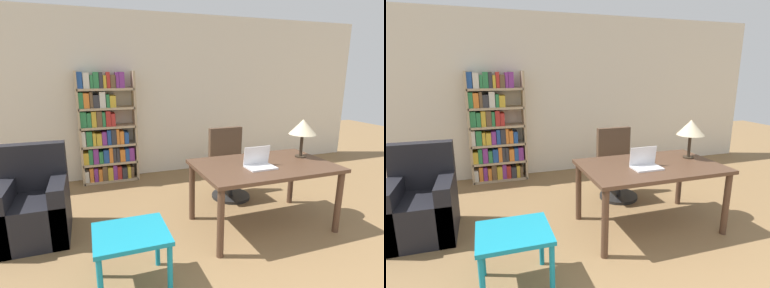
{
  "view_description": "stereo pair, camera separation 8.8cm",
  "coord_description": "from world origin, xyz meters",
  "views": [
    {
      "loc": [
        -1.23,
        -0.54,
        1.76
      ],
      "look_at": [
        -0.19,
        2.42,
        1.0
      ],
      "focal_mm": 28.0,
      "sensor_mm": 36.0,
      "label": 1
    },
    {
      "loc": [
        -1.15,
        -0.57,
        1.76
      ],
      "look_at": [
        -0.19,
        2.42,
        1.0
      ],
      "focal_mm": 28.0,
      "sensor_mm": 36.0,
      "label": 2
    }
  ],
  "objects": [
    {
      "name": "wall_back",
      "position": [
        0.0,
        4.53,
        1.35
      ],
      "size": [
        8.0,
        0.06,
        2.7
      ],
      "color": "beige",
      "rests_on": "ground_plane"
    },
    {
      "name": "desk",
      "position": [
        0.59,
        2.22,
        0.66
      ],
      "size": [
        1.55,
        0.94,
        0.75
      ],
      "color": "#4C3323",
      "rests_on": "ground_plane"
    },
    {
      "name": "laptop",
      "position": [
        0.48,
        2.14,
        0.8
      ],
      "size": [
        0.31,
        0.21,
        0.22
      ],
      "color": "silver",
      "rests_on": "desk"
    },
    {
      "name": "table_lamp",
      "position": [
        1.17,
        2.32,
        1.11
      ],
      "size": [
        0.32,
        0.32,
        0.46
      ],
      "color": "#2D2319",
      "rests_on": "desk"
    },
    {
      "name": "office_chair",
      "position": [
        0.62,
        3.14,
        0.43
      ],
      "size": [
        0.54,
        0.54,
        0.98
      ],
      "color": "black",
      "rests_on": "ground_plane"
    },
    {
      "name": "side_table_blue",
      "position": [
        -0.98,
        1.66,
        0.43
      ],
      "size": [
        0.59,
        0.52,
        0.51
      ],
      "color": "teal",
      "rests_on": "ground_plane"
    },
    {
      "name": "armchair",
      "position": [
        -1.85,
        2.82,
        0.33
      ],
      "size": [
        0.68,
        0.73,
        0.99
      ],
      "color": "black",
      "rests_on": "ground_plane"
    },
    {
      "name": "bookshelf",
      "position": [
        -0.99,
        4.34,
        0.84
      ],
      "size": [
        0.89,
        0.28,
        1.77
      ],
      "color": "tan",
      "rests_on": "ground_plane"
    }
  ]
}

